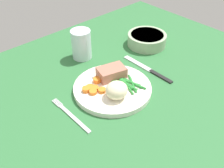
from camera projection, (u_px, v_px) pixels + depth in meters
dining_table at (115, 95)px, 77.92cm from camera, size 120.00×90.00×2.00cm
dinner_plate at (112, 89)px, 77.40cm from camera, size 23.41×23.41×1.60cm
meat_portion at (111, 73)px, 79.66cm from camera, size 9.60×7.58×3.32cm
mashed_potatoes at (117, 90)px, 71.85cm from camera, size 6.42×6.10×4.83cm
carrot_slices at (94, 88)px, 75.74cm from camera, size 7.53×6.86×1.30cm
green_beans at (127, 83)px, 77.51cm from camera, size 7.33×10.72×0.90cm
fork at (71, 115)px, 69.56cm from camera, size 1.44×16.60×0.40cm
knife at (148, 70)px, 86.18cm from camera, size 1.70×20.50×0.64cm
water_glass at (82, 46)px, 89.82cm from camera, size 6.86×6.86×10.34cm
salad_bowl at (147, 39)px, 97.91cm from camera, size 14.57×14.57×4.44cm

